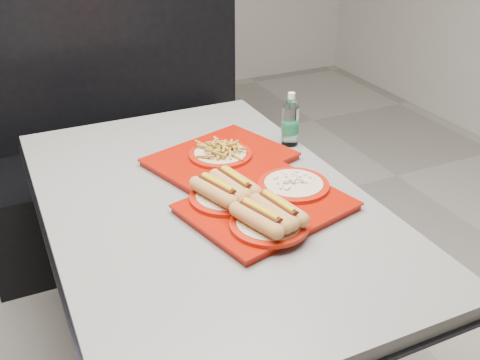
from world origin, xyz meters
name	(u,v)px	position (x,y,z in m)	size (l,w,h in m)	color
diner_table	(207,244)	(0.00, 0.00, 0.58)	(0.92, 1.42, 0.75)	black
booth_bench	(123,156)	(0.00, 1.09, 0.40)	(1.30, 0.57, 1.35)	black
tray_near	(261,202)	(0.11, -0.14, 0.78)	(0.50, 0.44, 0.10)	#930F04
tray_far	(220,156)	(0.13, 0.19, 0.77)	(0.51, 0.45, 0.08)	#930F04
water_bottle	(290,122)	(0.41, 0.22, 0.83)	(0.06, 0.06, 0.19)	silver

